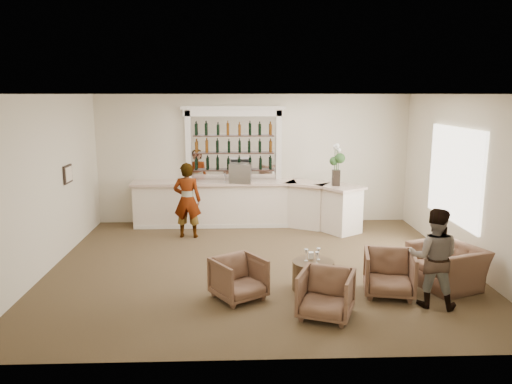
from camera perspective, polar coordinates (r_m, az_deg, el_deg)
ground at (r=9.85m, az=0.35°, el=-8.44°), size 8.00×8.00×0.00m
room_shell at (r=10.04m, az=1.12°, el=5.64°), size 8.04×7.02×3.32m
bar_counter at (r=12.57m, az=-0.98°, el=-1.39°), size 5.72×1.80×1.14m
back_bar_alcove at (r=12.74m, az=-2.57°, el=5.42°), size 2.64×0.25×3.00m
cocktail_table at (r=8.71m, az=6.52°, el=-9.44°), size 0.71×0.71×0.50m
sommelier at (r=11.66m, az=-7.86°, el=-0.94°), size 0.67×0.47×1.76m
guest at (r=8.32m, az=19.65°, el=-7.08°), size 0.93×0.83×1.58m
armchair_left at (r=8.25m, az=-2.00°, el=-9.83°), size 1.04×1.05×0.70m
armchair_center at (r=7.68m, az=7.99°, el=-11.50°), size 1.01×1.02×0.72m
armchair_right at (r=8.67m, az=14.97°, el=-8.97°), size 0.95×0.97×0.75m
armchair_far at (r=9.37m, az=21.01°, el=-7.92°), size 1.30×1.38×0.72m
espresso_machine at (r=12.36m, az=-1.80°, el=2.18°), size 0.57×0.49×0.47m
flower_vase at (r=12.02m, az=9.18°, el=3.38°), size 0.27×0.27×1.01m
wine_glass_bar_left at (r=12.47m, az=-3.60°, el=1.63°), size 0.07×0.07×0.21m
wine_glass_bar_right at (r=12.48m, az=-2.41°, el=1.65°), size 0.07×0.07×0.21m
wine_glass_tbl_a at (r=8.60m, az=5.75°, el=-7.18°), size 0.07×0.07×0.21m
wine_glass_tbl_b at (r=8.68m, az=7.15°, el=-7.04°), size 0.07×0.07×0.21m
wine_glass_tbl_c at (r=8.48m, az=6.98°, el=-7.49°), size 0.07×0.07×0.21m
napkin_holder at (r=8.73m, az=6.30°, el=-7.22°), size 0.08×0.08×0.12m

